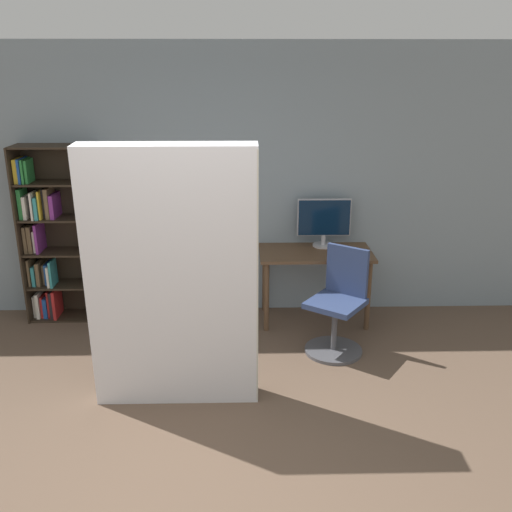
{
  "coord_description": "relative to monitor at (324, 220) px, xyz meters",
  "views": [
    {
      "loc": [
        0.31,
        -2.58,
        2.49
      ],
      "look_at": [
        0.41,
        1.66,
        1.05
      ],
      "focal_mm": 40.0,
      "sensor_mm": 36.0,
      "label": 1
    }
  ],
  "objects": [
    {
      "name": "bookshelf",
      "position": [
        -2.69,
        -0.01,
        -0.15
      ],
      "size": [
        0.78,
        0.34,
        1.76
      ],
      "color": "#2D2319",
      "rests_on": "ground"
    },
    {
      "name": "wall_back",
      "position": [
        -1.12,
        0.15,
        0.35
      ],
      "size": [
        8.0,
        0.06,
        2.7
      ],
      "color": "gray",
      "rests_on": "ground"
    },
    {
      "name": "desk",
      "position": [
        -0.1,
        -0.17,
        -0.38
      ],
      "size": [
        1.11,
        0.59,
        0.73
      ],
      "color": "brown",
      "rests_on": "ground"
    },
    {
      "name": "mattress_near",
      "position": [
        -1.32,
        -1.61,
        -0.01
      ],
      "size": [
        1.24,
        0.29,
        1.99
      ],
      "color": "silver",
      "rests_on": "ground"
    },
    {
      "name": "office_chair",
      "position": [
        0.04,
        -0.83,
        -0.61
      ],
      "size": [
        0.62,
        0.62,
        0.95
      ],
      "color": "#4C4C51",
      "rests_on": "ground"
    },
    {
      "name": "monitor",
      "position": [
        0.0,
        0.0,
        0.0
      ],
      "size": [
        0.54,
        0.21,
        0.49
      ],
      "color": "#B7B7BC",
      "rests_on": "desk"
    }
  ]
}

